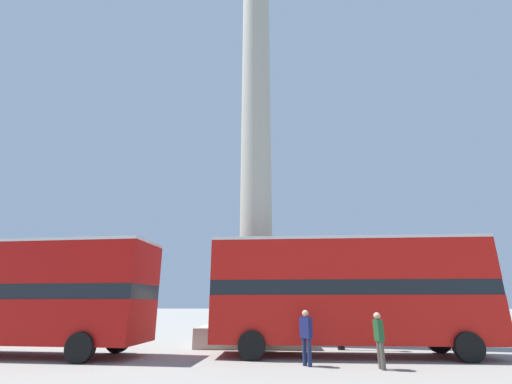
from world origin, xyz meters
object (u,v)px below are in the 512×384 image
Objects in this scene: monument_column at (256,169)px; equestrian_statue at (434,308)px; bus_b at (22,291)px; pedestrian_by_plinth at (379,337)px; bus_a at (347,290)px; pedestrian_near_lamp at (306,334)px; street_lamp at (337,281)px.

equestrian_statue is (11.40, 5.97, -7.81)m from monument_column.
equestrian_statue is at bearing 27.63° from monument_column.
bus_b reaches higher than pedestrian_by_plinth.
monument_column reaches higher than bus_a.
bus_b is at bearing -169.11° from equestrian_statue.
pedestrian_near_lamp is at bearing -106.56° from pedestrian_by_plinth.
bus_b is 13.77m from pedestrian_by_plinth.
street_lamp is at bearing -29.40° from monument_column.
bus_a is 3.25m from pedestrian_near_lamp.
pedestrian_by_plinth is at bearing 41.88° from pedestrian_near_lamp.
monument_column is 15.44× the size of pedestrian_by_plinth.
street_lamp is at bearing 179.81° from pedestrian_by_plinth.
equestrian_statue is 1.20× the size of street_lamp.
pedestrian_by_plinth is at bearing -84.02° from street_lamp.
monument_column is 7.90m from street_lamp.
street_lamp is (13.08, 2.70, 0.49)m from bus_b.
pedestrian_near_lamp is (2.10, -6.35, -8.45)m from monument_column.
bus_b is at bearing -104.05° from pedestrian_by_plinth.
monument_column is at bearing 30.94° from bus_b.
equestrian_statue is 15.45m from pedestrian_near_lamp.
monument_column is 12.56m from bus_b.
street_lamp reaches higher than bus_a.
monument_column is at bearing 133.74° from bus_a.
street_lamp is 2.98× the size of pedestrian_by_plinth.
equestrian_statue reaches higher than street_lamp.
monument_column is 9.02m from bus_a.
bus_a is at bearing -177.71° from pedestrian_by_plinth.
pedestrian_near_lamp is 2.29m from pedestrian_by_plinth.
pedestrian_by_plinth is at bearing -57.23° from monument_column.
bus_a is 12.57m from equestrian_statue.
pedestrian_by_plinth is (0.48, -4.58, -1.97)m from street_lamp.
equestrian_statue reaches higher than bus_b.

